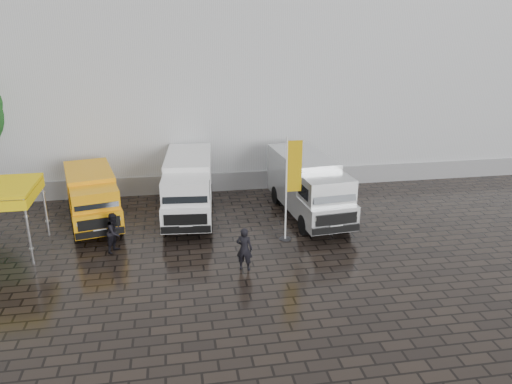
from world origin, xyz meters
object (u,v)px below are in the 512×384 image
at_px(van_silver, 309,188).
at_px(person_tent, 115,232).
at_px(flagpole, 291,184).
at_px(person_front, 244,249).
at_px(van_white, 189,188).
at_px(wheelie_bin, 322,179).
at_px(van_yellow, 93,199).

height_order(van_silver, person_tent, van_silver).
bearing_deg(flagpole, van_silver, 59.02).
relative_size(van_silver, person_front, 3.81).
xyz_separation_m(van_white, flagpole, (4.03, -3.44, 1.09)).
relative_size(flagpole, wheelie_bin, 4.50).
height_order(van_yellow, wheelie_bin, van_yellow).
bearing_deg(person_front, flagpole, -111.54).
bearing_deg(person_front, van_silver, -105.36).
xyz_separation_m(wheelie_bin, person_tent, (-10.40, -6.11, 0.32)).
height_order(van_yellow, flagpole, flagpole).
relative_size(van_yellow, wheelie_bin, 5.18).
bearing_deg(van_yellow, van_white, -8.62).
height_order(van_white, wheelie_bin, van_white).
relative_size(van_white, wheelie_bin, 6.33).
bearing_deg(van_silver, person_front, -133.46).
relative_size(van_white, person_tent, 3.85).
relative_size(flagpole, person_front, 2.66).
bearing_deg(person_tent, wheelie_bin, -29.65).
xyz_separation_m(van_yellow, person_tent, (1.21, -3.07, -0.37)).
distance_m(flagpole, wheelie_bin, 7.26).
bearing_deg(person_tent, person_front, -86.40).
bearing_deg(person_tent, van_silver, -44.51).
relative_size(van_white, person_front, 3.74).
height_order(van_yellow, person_tent, van_yellow).
bearing_deg(person_front, van_yellow, -19.40).
distance_m(van_white, person_front, 6.06).
distance_m(van_white, person_tent, 4.61).
distance_m(wheelie_bin, person_tent, 12.07).
height_order(van_white, van_silver, van_silver).
bearing_deg(person_tent, flagpole, -60.60).
bearing_deg(flagpole, van_white, 139.51).
xyz_separation_m(van_yellow, wheelie_bin, (11.62, 3.05, -0.69)).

